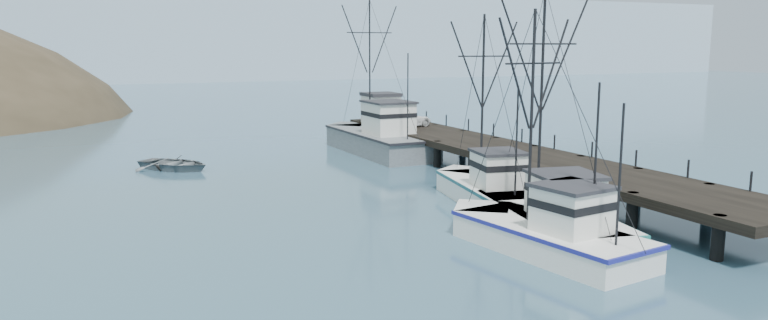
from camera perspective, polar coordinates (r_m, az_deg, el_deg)
ground at (r=28.77m, az=4.52°, el=-8.96°), size 400.00×400.00×0.00m
pier at (r=48.84m, az=9.97°, el=0.64°), size 6.00×44.00×2.00m
distant_ridge at (r=195.48m, az=-17.47°, el=6.41°), size 360.00×40.00×26.00m
trawler_near at (r=34.60m, az=13.43°, el=-4.60°), size 5.92×12.23×12.18m
trawler_mid at (r=31.54m, az=13.16°, el=-5.97°), size 5.10×11.20×11.04m
trawler_far at (r=40.59m, az=8.58°, el=-2.37°), size 5.16×11.04×11.26m
work_vessel at (r=58.77m, az=-0.55°, el=1.81°), size 5.00×15.96×13.33m
pier_shed at (r=63.59m, az=-0.27°, el=4.39°), size 3.00×3.20×2.80m
pickup_truck at (r=60.57m, az=1.89°, el=3.40°), size 5.17×3.38×1.32m
motorboat at (r=53.19m, az=-17.05°, el=-0.76°), size 6.89×7.00×1.19m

